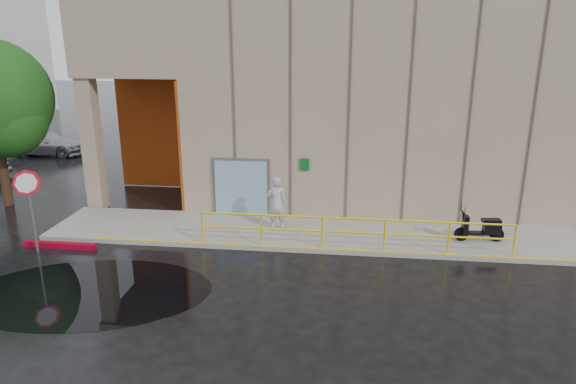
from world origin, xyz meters
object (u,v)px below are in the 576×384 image
object	(u,v)px
red_curb	(60,245)
car_c	(45,143)
person	(276,203)
scooter	(481,221)
stop_sign	(28,193)

from	to	relation	value
red_curb	car_c	size ratio (longest dim) A/B	0.54
person	car_c	world-z (taller)	person
scooter	red_curb	distance (m)	13.44
stop_sign	red_curb	size ratio (longest dim) A/B	1.11
person	stop_sign	size ratio (longest dim) A/B	0.68
person	car_c	bearing A→B (deg)	-44.20
person	red_curb	xyz separation A→B (m)	(-6.67, -2.19, -0.97)
car_c	person	bearing A→B (deg)	-127.94
stop_sign	car_c	size ratio (longest dim) A/B	0.60
scooter	stop_sign	world-z (taller)	stop_sign
red_curb	car_c	distance (m)	14.67
person	stop_sign	world-z (taller)	stop_sign
scooter	stop_sign	xyz separation A→B (m)	(-13.80, -2.21, 1.09)
scooter	red_curb	xyz separation A→B (m)	(-13.30, -1.79, -0.75)
person	red_curb	world-z (taller)	person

